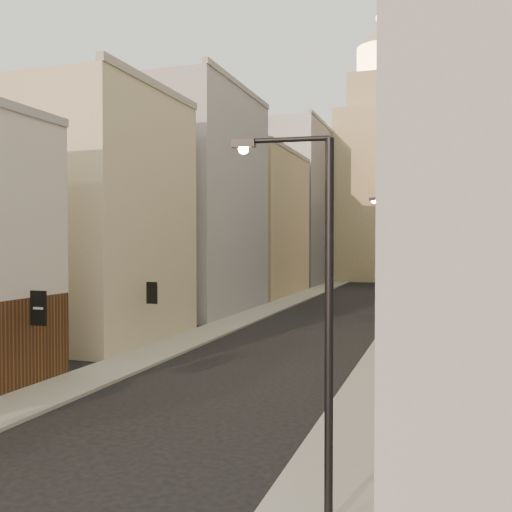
{
  "coord_description": "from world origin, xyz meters",
  "views": [
    {
      "loc": [
        9.13,
        -6.18,
        6.44
      ],
      "look_at": [
        -0.01,
        21.65,
        5.71
      ],
      "focal_mm": 40.0,
      "sensor_mm": 36.0,
      "label": 1
    }
  ],
  "objects_px": {
    "clock_tower": "(380,176)",
    "traffic_light_right": "(403,273)",
    "white_tower": "(450,155)",
    "streetlamp_near": "(319,307)",
    "streetlamp_mid": "(405,265)"
  },
  "relations": [
    {
      "from": "white_tower",
      "to": "traffic_light_right",
      "type": "relative_size",
      "value": 8.3
    },
    {
      "from": "clock_tower",
      "to": "traffic_light_right",
      "type": "height_order",
      "value": "clock_tower"
    },
    {
      "from": "streetlamp_near",
      "to": "streetlamp_mid",
      "type": "distance_m",
      "value": 21.08
    },
    {
      "from": "white_tower",
      "to": "traffic_light_right",
      "type": "bearing_deg",
      "value": -95.94
    },
    {
      "from": "traffic_light_right",
      "to": "streetlamp_near",
      "type": "bearing_deg",
      "value": 85.56
    },
    {
      "from": "clock_tower",
      "to": "traffic_light_right",
      "type": "bearing_deg",
      "value": -82.05
    },
    {
      "from": "clock_tower",
      "to": "traffic_light_right",
      "type": "xyz_separation_m",
      "value": [
        7.14,
        -51.13,
        -13.72
      ]
    },
    {
      "from": "clock_tower",
      "to": "streetlamp_mid",
      "type": "bearing_deg",
      "value": -82.89
    },
    {
      "from": "clock_tower",
      "to": "streetlamp_near",
      "type": "bearing_deg",
      "value": -84.98
    },
    {
      "from": "white_tower",
      "to": "streetlamp_near",
      "type": "height_order",
      "value": "white_tower"
    },
    {
      "from": "white_tower",
      "to": "streetlamp_mid",
      "type": "xyz_separation_m",
      "value": [
        -2.91,
        -50.79,
        -13.46
      ]
    },
    {
      "from": "streetlamp_mid",
      "to": "traffic_light_right",
      "type": "distance_m",
      "value": 13.75
    },
    {
      "from": "clock_tower",
      "to": "white_tower",
      "type": "xyz_separation_m",
      "value": [
        11.0,
        -14.0,
        0.97
      ]
    },
    {
      "from": "clock_tower",
      "to": "streetlamp_mid",
      "type": "height_order",
      "value": "clock_tower"
    },
    {
      "from": "white_tower",
      "to": "traffic_light_right",
      "type": "height_order",
      "value": "white_tower"
    }
  ]
}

